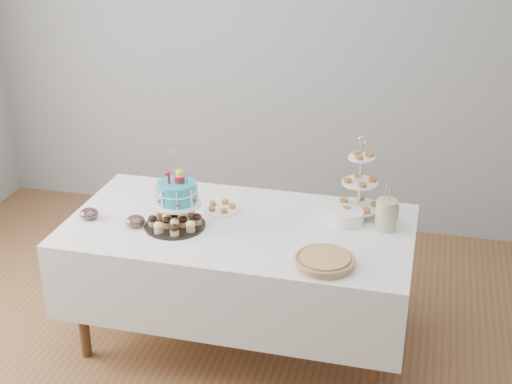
% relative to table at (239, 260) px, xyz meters
% --- Properties ---
extents(floor, '(5.00, 5.00, 0.00)m').
position_rel_table_xyz_m(floor, '(0.00, -0.30, -0.54)').
color(floor, brown).
rests_on(floor, ground).
extents(walls, '(5.04, 4.04, 2.70)m').
position_rel_table_xyz_m(walls, '(0.00, -0.30, 0.81)').
color(walls, '#929597').
rests_on(walls, floor).
extents(table, '(1.92, 1.02, 0.77)m').
position_rel_table_xyz_m(table, '(0.00, 0.00, 0.00)').
color(table, silver).
rests_on(table, floor).
extents(birthday_cake, '(0.27, 0.27, 0.41)m').
position_rel_table_xyz_m(birthday_cake, '(-0.34, -0.06, 0.34)').
color(birthday_cake, white).
rests_on(birthday_cake, table).
extents(cupcake_tray, '(0.34, 0.34, 0.08)m').
position_rel_table_xyz_m(cupcake_tray, '(-0.34, -0.11, 0.26)').
color(cupcake_tray, black).
rests_on(cupcake_tray, table).
extents(pie, '(0.31, 0.31, 0.05)m').
position_rel_table_xyz_m(pie, '(0.53, -0.33, 0.26)').
color(pie, tan).
rests_on(pie, table).
extents(tiered_stand, '(0.25, 0.25, 0.48)m').
position_rel_table_xyz_m(tiered_stand, '(0.63, 0.28, 0.43)').
color(tiered_stand, silver).
rests_on(tiered_stand, table).
extents(plate_stack, '(0.19, 0.19, 0.08)m').
position_rel_table_xyz_m(plate_stack, '(0.57, 0.17, 0.27)').
color(plate_stack, white).
rests_on(plate_stack, table).
extents(pastry_plate, '(0.22, 0.22, 0.03)m').
position_rel_table_xyz_m(pastry_plate, '(-0.15, 0.16, 0.24)').
color(pastry_plate, white).
rests_on(pastry_plate, table).
extents(jam_bowl_a, '(0.11, 0.11, 0.06)m').
position_rel_table_xyz_m(jam_bowl_a, '(-0.84, -0.14, 0.26)').
color(jam_bowl_a, silver).
rests_on(jam_bowl_a, table).
extents(jam_bowl_b, '(0.11, 0.11, 0.07)m').
position_rel_table_xyz_m(jam_bowl_b, '(-0.55, -0.16, 0.26)').
color(jam_bowl_b, silver).
rests_on(jam_bowl_b, table).
extents(utensil_pitcher, '(0.12, 0.12, 0.26)m').
position_rel_table_xyz_m(utensil_pitcher, '(0.79, 0.15, 0.32)').
color(utensil_pitcher, silver).
rests_on(utensil_pitcher, table).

